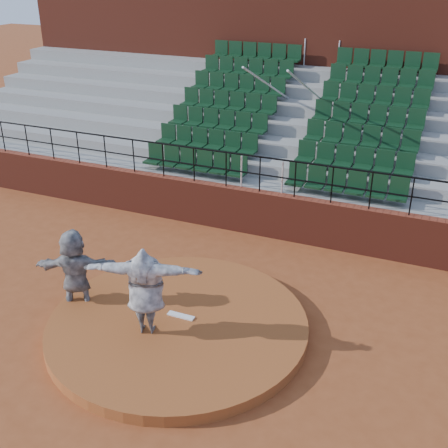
{
  "coord_description": "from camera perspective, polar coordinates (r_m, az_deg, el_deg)",
  "views": [
    {
      "loc": [
        4.73,
        -8.62,
        7.22
      ],
      "look_at": [
        0.0,
        2.5,
        1.4
      ],
      "focal_mm": 45.0,
      "sensor_mm": 36.0,
      "label": 1
    }
  ],
  "objects": [
    {
      "name": "ground",
      "position": [
        12.2,
        -4.68,
        -10.67
      ],
      "size": [
        90.0,
        90.0,
        0.0
      ],
      "primitive_type": "plane",
      "color": "brown",
      "rests_on": "ground"
    },
    {
      "name": "fielder",
      "position": [
        12.74,
        -14.87,
        -4.6
      ],
      "size": [
        1.88,
        1.24,
        1.95
      ],
      "primitive_type": "imported",
      "rotation": [
        0.0,
        0.0,
        3.55
      ],
      "color": "black",
      "rests_on": "ground"
    },
    {
      "name": "pitching_rubber",
      "position": [
        12.15,
        -4.4,
        -9.28
      ],
      "size": [
        0.6,
        0.15,
        0.03
      ],
      "primitive_type": "cube",
      "color": "white",
      "rests_on": "pitchers_mound"
    },
    {
      "name": "pitcher",
      "position": [
        11.32,
        -7.99,
        -6.69
      ],
      "size": [
        2.43,
        1.29,
        1.9
      ],
      "primitive_type": "imported",
      "rotation": [
        0.0,
        0.0,
        3.44
      ],
      "color": "black",
      "rests_on": "pitchers_mound"
    },
    {
      "name": "boundary_wall",
      "position": [
        15.85,
        3.54,
        1.16
      ],
      "size": [
        24.0,
        0.3,
        1.3
      ],
      "primitive_type": "cube",
      "color": "maroon",
      "rests_on": "ground"
    },
    {
      "name": "wall_railing",
      "position": [
        15.33,
        3.68,
        5.86
      ],
      "size": [
        24.04,
        0.05,
        1.03
      ],
      "color": "black",
      "rests_on": "boundary_wall"
    },
    {
      "name": "seating_deck",
      "position": [
        18.81,
        7.41,
        7.6
      ],
      "size": [
        24.0,
        5.97,
        4.63
      ],
      "color": "gray",
      "rests_on": "ground"
    },
    {
      "name": "pitchers_mound",
      "position": [
        12.13,
        -4.7,
        -10.19
      ],
      "size": [
        5.5,
        5.5,
        0.25
      ],
      "primitive_type": "cylinder",
      "color": "#984C22",
      "rests_on": "ground"
    },
    {
      "name": "press_box_facade",
      "position": [
        22.05,
        10.74,
        15.7
      ],
      "size": [
        24.0,
        3.0,
        7.1
      ],
      "primitive_type": "cube",
      "color": "maroon",
      "rests_on": "ground"
    }
  ]
}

